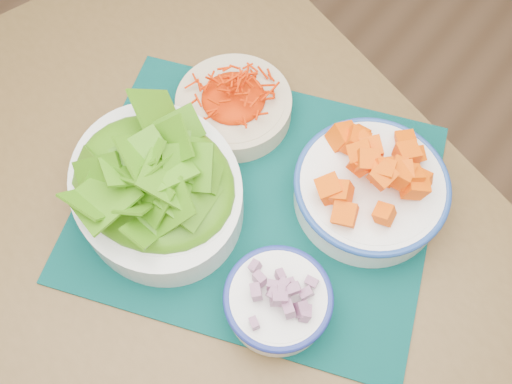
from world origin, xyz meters
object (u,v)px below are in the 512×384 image
at_px(table, 222,245).
at_px(onion_bowl, 278,299).
at_px(lettuce_bowl, 155,182).
at_px(placemat, 256,201).
at_px(carrot_bowl, 234,103).
at_px(squash_bowl, 372,184).

bearing_deg(table, onion_bowl, -1.78).
height_order(table, lettuce_bowl, lettuce_bowl).
xyz_separation_m(placemat, carrot_bowl, (-0.13, 0.11, 0.04)).
height_order(placemat, onion_bowl, onion_bowl).
relative_size(table, onion_bowl, 8.19).
relative_size(carrot_bowl, onion_bowl, 1.28).
relative_size(table, carrot_bowl, 6.41).
xyz_separation_m(lettuce_bowl, onion_bowl, (0.25, -0.02, -0.02)).
bearing_deg(carrot_bowl, lettuce_bowl, -86.90).
bearing_deg(lettuce_bowl, squash_bowl, 62.16).
height_order(placemat, carrot_bowl, carrot_bowl).
relative_size(table, squash_bowl, 4.68).
relative_size(table, lettuce_bowl, 3.67).
xyz_separation_m(placemat, squash_bowl, (0.14, 0.11, 0.05)).
height_order(placemat, lettuce_bowl, lettuce_bowl).
bearing_deg(carrot_bowl, placemat, -39.18).
height_order(placemat, squash_bowl, squash_bowl).
bearing_deg(squash_bowl, carrot_bowl, -179.28).
relative_size(table, placemat, 2.52).
relative_size(carrot_bowl, squash_bowl, 0.73).
relative_size(placemat, squash_bowl, 1.86).
distance_m(carrot_bowl, onion_bowl, 0.34).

